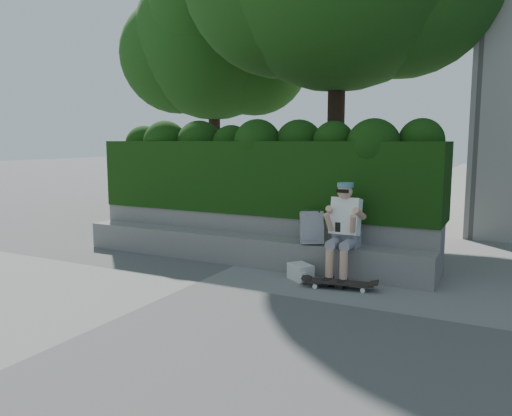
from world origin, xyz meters
The scene contains 9 objects.
ground centered at (0.00, 0.00, 0.00)m, with size 80.00×80.00×0.00m, color slate.
bench_ledge centered at (0.00, 1.25, 0.23)m, with size 6.00×0.45×0.45m, color gray.
planter_wall centered at (0.00, 1.73, 0.38)m, with size 6.00×0.50×0.75m, color gray.
hedge centered at (0.00, 1.95, 1.35)m, with size 6.00×1.00×1.20m, color black.
tree_right centered at (-3.78, 6.52, 4.69)m, with size 4.34×4.34×6.88m.
person centered at (1.76, 1.07, 0.75)m, with size 0.40×0.76×1.38m.
skateboard centered at (1.85, 0.62, 0.08)m, with size 0.92×0.38×0.09m.
backpack_plaid centered at (1.24, 1.15, 0.69)m, with size 0.33×0.18×0.48m, color #B5B5BA.
backpack_ground centered at (1.23, 0.78, 0.11)m, with size 0.35×0.25×0.23m, color silver.
Camera 1 is at (3.83, -5.63, 1.97)m, focal length 35.00 mm.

